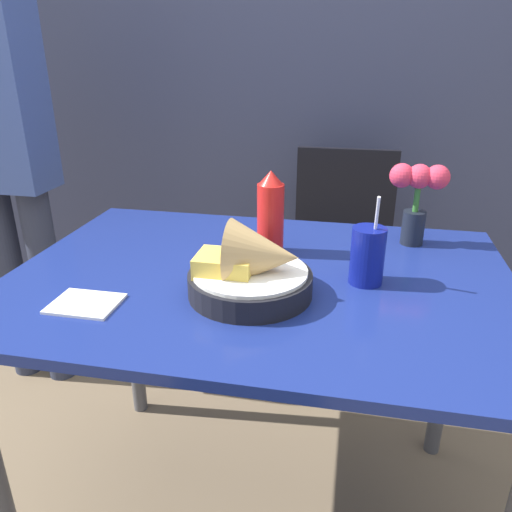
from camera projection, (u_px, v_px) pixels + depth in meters
The scene contains 10 objects.
ground_plane at pixel (259, 510), 1.48m from camera, with size 12.00×12.00×0.00m, color #7A664C.
wall_window at pixel (317, 38), 2.08m from camera, with size 7.00×0.06×2.60m.
dining_table at pixel (259, 313), 1.22m from camera, with size 1.18×0.83×0.77m.
chair_far_window at pixel (341, 245), 2.03m from camera, with size 0.40×0.40×0.90m.
food_basket at pixel (253, 270), 1.06m from camera, with size 0.27×0.27×0.17m.
ketchup_bottle at pixel (269, 214), 1.27m from camera, with size 0.07×0.07×0.22m.
drink_cup at pixel (367, 257), 1.11m from camera, with size 0.08×0.08×0.21m.
flower_vase at pixel (417, 192), 1.31m from camera, with size 0.15×0.06×0.22m.
napkin at pixel (85, 304), 1.04m from camera, with size 0.14×0.11×0.01m.
person_standing at pixel (3, 146), 1.75m from camera, with size 0.32×0.18×1.64m.
Camera 1 is at (0.21, -1.05, 1.27)m, focal length 35.00 mm.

